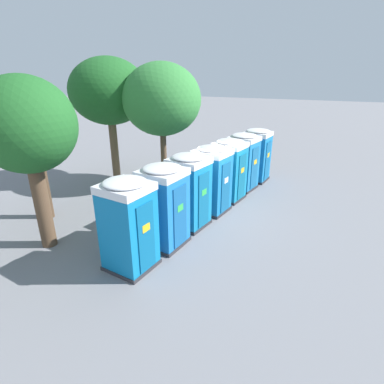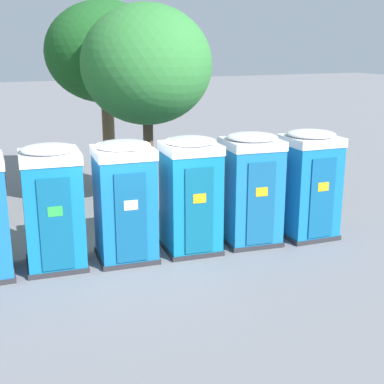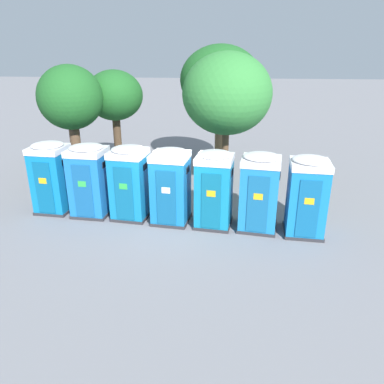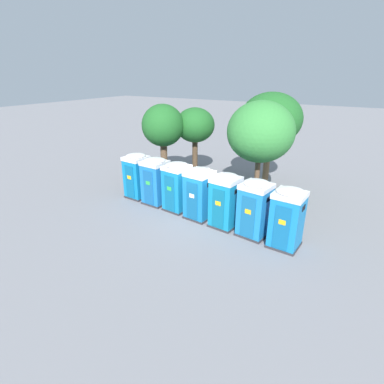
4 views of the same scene
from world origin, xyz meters
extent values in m
plane|color=slate|center=(0.00, 0.00, 0.00)|extent=(120.00, 120.00, 0.00)
cube|color=black|center=(-2.32, 0.09, 1.89)|extent=(0.05, 0.36, 0.20)
cube|color=#2D2D33|center=(-1.46, 0.03, 0.05)|extent=(1.32, 1.33, 0.10)
cube|color=#1276AE|center=(-1.46, 0.03, 1.15)|extent=(1.26, 1.26, 2.10)
cube|color=#0E5C87|center=(-1.53, -0.55, 1.07)|extent=(0.62, 0.10, 1.85)
cube|color=green|center=(-1.53, -0.57, 1.35)|extent=(0.28, 0.04, 0.20)
cube|color=black|center=(-0.89, -0.03, 1.89)|extent=(0.07, 0.36, 0.20)
cube|color=white|center=(-1.46, 0.03, 2.30)|extent=(1.29, 1.30, 0.20)
ellipsoid|color=white|center=(-1.46, 0.03, 2.45)|extent=(1.23, 1.24, 0.18)
cube|color=#2D2D33|center=(-0.02, -0.19, 0.05)|extent=(1.34, 1.33, 0.10)
cube|color=#156FAF|center=(-0.02, -0.19, 1.15)|extent=(1.27, 1.26, 2.10)
cube|color=#105688|center=(-0.09, -0.77, 1.07)|extent=(0.63, 0.10, 1.85)
cube|color=white|center=(-0.09, -0.79, 1.35)|extent=(0.28, 0.04, 0.20)
cube|color=black|center=(0.56, -0.26, 1.89)|extent=(0.06, 0.36, 0.20)
cube|color=white|center=(-0.02, -0.19, 2.30)|extent=(1.31, 1.30, 0.20)
ellipsoid|color=white|center=(-0.02, -0.19, 2.45)|extent=(1.25, 1.24, 0.18)
cube|color=#2D2D33|center=(1.43, -0.34, 0.05)|extent=(1.31, 1.33, 0.10)
cube|color=#117BAA|center=(1.43, -0.34, 1.15)|extent=(1.25, 1.27, 2.10)
cube|color=#0D6084|center=(1.36, -0.92, 1.07)|extent=(0.61, 0.10, 1.85)
cube|color=yellow|center=(1.35, -0.94, 1.35)|extent=(0.28, 0.04, 0.20)
cube|color=black|center=(1.99, -0.41, 1.89)|extent=(0.07, 0.36, 0.20)
cube|color=white|center=(1.43, -0.34, 2.30)|extent=(1.28, 1.30, 0.20)
ellipsoid|color=white|center=(1.43, -0.34, 2.45)|extent=(1.22, 1.24, 0.18)
cube|color=#2D2D33|center=(2.88, -0.46, 0.05)|extent=(1.38, 1.36, 0.10)
cube|color=#1A76B8|center=(2.88, -0.46, 1.15)|extent=(1.32, 1.29, 2.10)
cube|color=#145C8F|center=(2.80, -1.04, 1.07)|extent=(0.64, 0.12, 1.85)
cube|color=yellow|center=(2.79, -1.05, 1.35)|extent=(0.28, 0.05, 0.20)
cube|color=black|center=(3.47, -0.54, 1.89)|extent=(0.07, 0.36, 0.20)
cube|color=white|center=(2.88, -0.46, 2.30)|extent=(1.36, 1.33, 0.20)
ellipsoid|color=white|center=(2.88, -0.46, 2.45)|extent=(1.29, 1.27, 0.18)
cube|color=#2D2D33|center=(4.32, -0.68, 0.05)|extent=(1.28, 1.28, 0.10)
cube|color=#1573B8|center=(4.32, -0.68, 1.15)|extent=(1.22, 1.22, 2.10)
cube|color=#105A8F|center=(4.28, -1.26, 1.07)|extent=(0.63, 0.08, 1.85)
cube|color=yellow|center=(4.28, -1.28, 1.35)|extent=(0.28, 0.03, 0.20)
cube|color=black|center=(4.90, -0.72, 1.89)|extent=(0.05, 0.36, 0.20)
cube|color=white|center=(4.32, -0.68, 2.30)|extent=(1.26, 1.26, 0.20)
ellipsoid|color=white|center=(4.32, -0.68, 2.45)|extent=(1.20, 1.20, 0.18)
cylinder|color=brown|center=(1.74, 3.01, 1.53)|extent=(0.27, 0.27, 3.05)
ellipsoid|color=#337F38|center=(1.74, 3.01, 3.91)|extent=(3.44, 3.44, 3.12)
cylinder|color=brown|center=(1.42, 5.66, 1.69)|extent=(0.38, 0.38, 3.38)
ellipsoid|color=#1E5B23|center=(1.42, 5.66, 4.21)|extent=(3.60, 3.60, 3.02)
camera|label=1|loc=(-9.81, -4.30, 4.91)|focal=28.00mm
camera|label=2|loc=(-3.33, -10.45, 4.41)|focal=50.00mm
camera|label=3|loc=(1.77, -11.72, 5.64)|focal=35.00mm
camera|label=4|loc=(6.55, -11.89, 6.75)|focal=28.00mm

